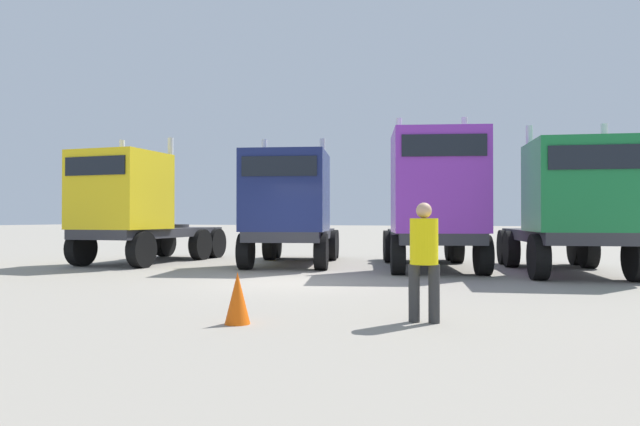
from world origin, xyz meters
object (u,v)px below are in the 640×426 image
(semi_truck_green, at_px, (573,207))
(traffic_cone_mid, at_px, (238,298))
(visitor_in_hivis, at_px, (424,253))
(semi_truck_yellow, at_px, (133,207))
(semi_truck_purple, at_px, (434,201))
(semi_truck_navy, at_px, (289,207))

(semi_truck_green, relative_size, traffic_cone_mid, 8.60)
(visitor_in_hivis, bearing_deg, semi_truck_green, 158.01)
(semi_truck_yellow, height_order, traffic_cone_mid, semi_truck_yellow)
(semi_truck_purple, distance_m, visitor_in_hivis, 8.00)
(semi_truck_yellow, height_order, semi_truck_navy, semi_truck_yellow)
(semi_truck_yellow, height_order, semi_truck_purple, semi_truck_purple)
(semi_truck_yellow, height_order, visitor_in_hivis, semi_truck_yellow)
(semi_truck_yellow, xyz_separation_m, semi_truck_green, (13.05, 0.73, -0.09))
(traffic_cone_mid, bearing_deg, visitor_in_hivis, 21.85)
(semi_truck_yellow, xyz_separation_m, visitor_in_hivis, (10.44, -6.96, -0.87))
(semi_truck_purple, bearing_deg, semi_truck_navy, -105.77)
(semi_truck_yellow, bearing_deg, semi_truck_green, 91.60)
(visitor_in_hivis, bearing_deg, semi_truck_yellow, -126.94)
(semi_truck_navy, height_order, semi_truck_green, semi_truck_navy)
(semi_truck_yellow, distance_m, semi_truck_green, 13.07)
(semi_truck_yellow, relative_size, semi_truck_navy, 0.91)
(semi_truck_yellow, bearing_deg, semi_truck_purple, 93.94)
(semi_truck_navy, relative_size, semi_truck_green, 1.03)
(semi_truck_green, distance_m, traffic_cone_mid, 10.14)
(semi_truck_green, xyz_separation_m, visitor_in_hivis, (-2.61, -7.69, -0.78))
(visitor_in_hivis, xyz_separation_m, traffic_cone_mid, (-2.45, -0.98, -0.62))
(semi_truck_purple, xyz_separation_m, semi_truck_green, (3.55, -0.19, -0.20))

